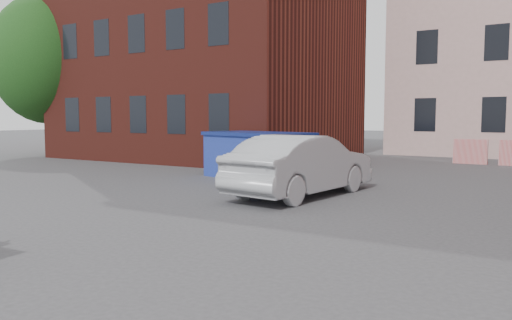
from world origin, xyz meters
The scene contains 6 objects.
ground centered at (0.00, 0.00, 0.00)m, with size 120.00×120.00×0.00m, color #38383A.
building_brick centered at (-9.00, 13.00, 7.00)m, with size 12.00×10.00×14.00m, color #591E16.
far_building centered at (-20.00, 22.00, 4.00)m, with size 6.00×6.00×8.00m, color maroon.
tree centered at (-16.00, 9.00, 5.17)m, with size 5.28×5.28×8.30m.
dumpster centered at (-2.45, 6.50, 0.72)m, with size 3.75×2.55×1.44m.
silver_car centered at (0.25, 4.11, 0.74)m, with size 1.57×4.49×1.48m, color #A5A7AC.
Camera 1 is at (5.55, -6.76, 1.92)m, focal length 35.00 mm.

